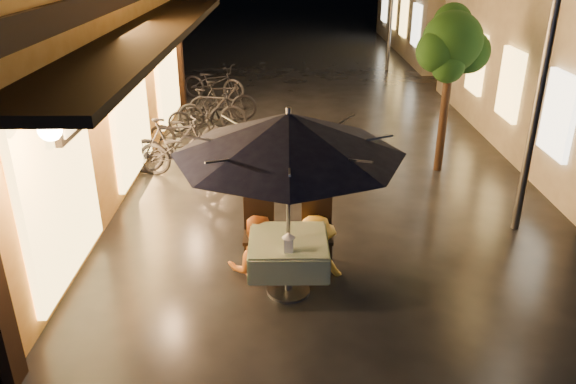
{
  "coord_description": "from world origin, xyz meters",
  "views": [
    {
      "loc": [
        -0.67,
        -5.87,
        4.16
      ],
      "look_at": [
        -0.61,
        0.86,
        1.15
      ],
      "focal_mm": 35.0,
      "sensor_mm": 36.0,
      "label": 1
    }
  ],
  "objects_px": {
    "person_yellow": "(315,219)",
    "bicycle_0": "(186,152)",
    "cafe_table": "(288,252)",
    "patio_umbrella": "(288,134)",
    "person_orange": "(254,218)",
    "table_lantern": "(289,241)",
    "streetlamp_near": "(550,40)"
  },
  "relations": [
    {
      "from": "cafe_table",
      "to": "table_lantern",
      "type": "bearing_deg",
      "value": -90.0
    },
    {
      "from": "table_lantern",
      "to": "person_orange",
      "type": "bearing_deg",
      "value": 117.83
    },
    {
      "from": "person_yellow",
      "to": "bicycle_0",
      "type": "height_order",
      "value": "person_yellow"
    },
    {
      "from": "table_lantern",
      "to": "person_orange",
      "type": "relative_size",
      "value": 0.16
    },
    {
      "from": "streetlamp_near",
      "to": "bicycle_0",
      "type": "relative_size",
      "value": 2.22
    },
    {
      "from": "cafe_table",
      "to": "table_lantern",
      "type": "distance_m",
      "value": 0.45
    },
    {
      "from": "table_lantern",
      "to": "bicycle_0",
      "type": "height_order",
      "value": "table_lantern"
    },
    {
      "from": "patio_umbrella",
      "to": "person_yellow",
      "type": "distance_m",
      "value": 1.52
    },
    {
      "from": "patio_umbrella",
      "to": "person_orange",
      "type": "distance_m",
      "value": 1.52
    },
    {
      "from": "person_yellow",
      "to": "bicycle_0",
      "type": "bearing_deg",
      "value": -38.57
    },
    {
      "from": "cafe_table",
      "to": "person_orange",
      "type": "bearing_deg",
      "value": 129.19
    },
    {
      "from": "cafe_table",
      "to": "person_yellow",
      "type": "relative_size",
      "value": 0.64
    },
    {
      "from": "person_orange",
      "to": "table_lantern",
      "type": "bearing_deg",
      "value": 114.14
    },
    {
      "from": "cafe_table",
      "to": "streetlamp_near",
      "type": "bearing_deg",
      "value": 25.75
    },
    {
      "from": "table_lantern",
      "to": "person_orange",
      "type": "distance_m",
      "value": 0.96
    },
    {
      "from": "person_orange",
      "to": "bicycle_0",
      "type": "height_order",
      "value": "person_orange"
    },
    {
      "from": "person_yellow",
      "to": "cafe_table",
      "type": "bearing_deg",
      "value": 73.75
    },
    {
      "from": "person_yellow",
      "to": "bicycle_0",
      "type": "distance_m",
      "value": 4.08
    },
    {
      "from": "cafe_table",
      "to": "bicycle_0",
      "type": "distance_m",
      "value": 4.36
    },
    {
      "from": "table_lantern",
      "to": "streetlamp_near",
      "type": "bearing_deg",
      "value": 29.47
    },
    {
      "from": "patio_umbrella",
      "to": "cafe_table",
      "type": "bearing_deg",
      "value": -153.43
    },
    {
      "from": "streetlamp_near",
      "to": "table_lantern",
      "type": "distance_m",
      "value": 4.61
    },
    {
      "from": "table_lantern",
      "to": "person_yellow",
      "type": "height_order",
      "value": "person_yellow"
    },
    {
      "from": "patio_umbrella",
      "to": "bicycle_0",
      "type": "distance_m",
      "value": 4.66
    },
    {
      "from": "streetlamp_near",
      "to": "cafe_table",
      "type": "height_order",
      "value": "streetlamp_near"
    },
    {
      "from": "patio_umbrella",
      "to": "person_orange",
      "type": "bearing_deg",
      "value": 129.19
    },
    {
      "from": "cafe_table",
      "to": "table_lantern",
      "type": "height_order",
      "value": "table_lantern"
    },
    {
      "from": "patio_umbrella",
      "to": "person_yellow",
      "type": "bearing_deg",
      "value": 56.47
    },
    {
      "from": "patio_umbrella",
      "to": "bicycle_0",
      "type": "relative_size",
      "value": 1.45
    },
    {
      "from": "streetlamp_near",
      "to": "bicycle_0",
      "type": "bearing_deg",
      "value": 158.53
    },
    {
      "from": "streetlamp_near",
      "to": "person_orange",
      "type": "distance_m",
      "value": 4.73
    },
    {
      "from": "person_yellow",
      "to": "bicycle_0",
      "type": "relative_size",
      "value": 0.82
    }
  ]
}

